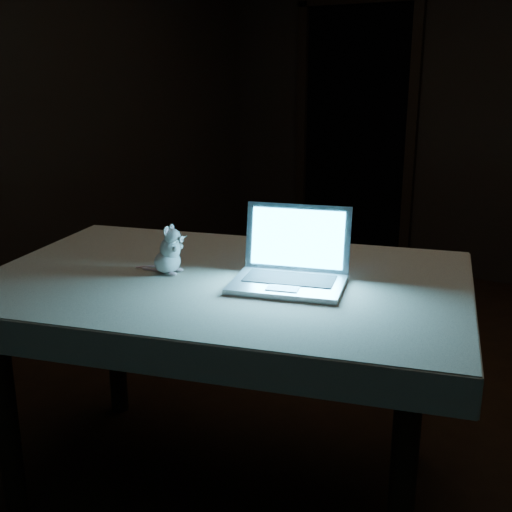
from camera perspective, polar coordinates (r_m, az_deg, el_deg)
The scene contains 7 objects.
floor at distance 3.09m, azimuth 6.75°, elevation -14.34°, with size 5.00×5.00×0.00m, color black.
back_wall at distance 5.03m, azimuth 20.61°, elevation 12.26°, with size 4.50×0.04×2.60m, color black.
doorway at distance 5.41m, azimuth 8.81°, elevation 10.80°, with size 1.06×0.36×2.13m, color black, non-canonical shape.
table at distance 2.46m, azimuth -2.65°, elevation -11.40°, with size 1.58×1.02×0.85m, color black, non-canonical shape.
tablecloth at distance 2.28m, azimuth -3.20°, elevation -3.43°, with size 1.70×1.13×0.11m, color beige, non-canonical shape.
laptop at distance 2.14m, azimuth 2.87°, elevation 0.45°, with size 0.38×0.33×0.26m, color #AFAFB4, non-canonical shape.
plush_mouse at distance 2.32m, azimuth -7.92°, elevation 0.58°, with size 0.13×0.13×0.18m, color silver, non-canonical shape.
Camera 1 is at (1.16, -2.39, 1.57)m, focal length 45.00 mm.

